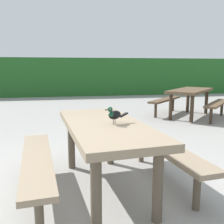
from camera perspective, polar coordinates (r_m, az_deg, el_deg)
The scene contains 5 objects.
ground_plane at distance 2.65m, azimuth -3.58°, elevation -19.67°, with size 60.00×60.00×0.00m, color gray.
hedge_wall at distance 12.56m, azimuth -9.51°, elevation 7.84°, with size 28.00×1.55×1.76m, color #235B23.
picnic_table_foreground at distance 2.69m, azimuth -1.55°, elevation -6.25°, with size 1.85×1.88×0.74m.
bird_grackle at distance 2.55m, azimuth 0.44°, elevation -0.53°, with size 0.26×0.16×0.18m.
picnic_table_mid_right at distance 7.11m, azimuth 17.16°, elevation 3.42°, with size 2.40×2.40×0.74m.
Camera 1 is at (-0.27, -2.29, 1.31)m, focal length 40.64 mm.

